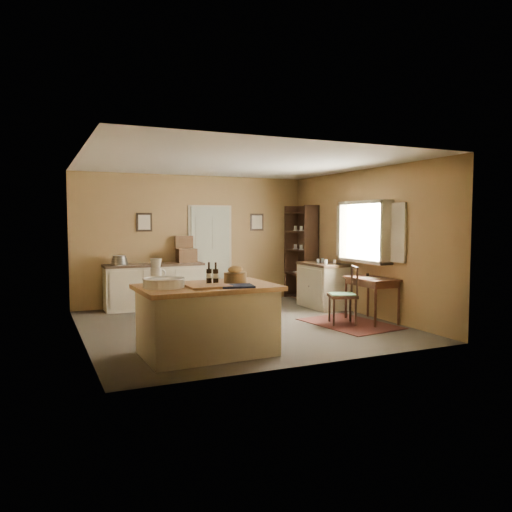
{
  "coord_description": "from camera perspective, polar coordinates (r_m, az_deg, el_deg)",
  "views": [
    {
      "loc": [
        -3.14,
        -7.64,
        1.74
      ],
      "look_at": [
        0.34,
        0.07,
        1.15
      ],
      "focal_mm": 35.0,
      "sensor_mm": 36.0,
      "label": 1
    }
  ],
  "objects": [
    {
      "name": "wall_right",
      "position": [
        9.5,
        12.13,
        1.55
      ],
      "size": [
        0.1,
        5.0,
        2.7
      ],
      "primitive_type": "cube",
      "color": "olive",
      "rests_on": "ground"
    },
    {
      "name": "window",
      "position": [
        9.29,
        12.5,
        2.73
      ],
      "size": [
        0.25,
        1.99,
        1.12
      ],
      "color": "#B3A992",
      "rests_on": "ground"
    },
    {
      "name": "shelving_unit",
      "position": [
        11.12,
        5.37,
        0.37
      ],
      "size": [
        0.35,
        0.94,
        2.08
      ],
      "color": "black",
      "rests_on": "ground"
    },
    {
      "name": "wall_left",
      "position": [
        7.67,
        -19.49,
        0.85
      ],
      "size": [
        0.1,
        5.0,
        2.7
      ],
      "primitive_type": "cube",
      "color": "olive",
      "rests_on": "ground"
    },
    {
      "name": "ground",
      "position": [
        8.44,
        -1.93,
        -7.91
      ],
      "size": [
        5.0,
        5.0,
        0.0
      ],
      "primitive_type": "plane",
      "color": "#494338",
      "rests_on": "ground"
    },
    {
      "name": "ceiling",
      "position": [
        8.31,
        -1.97,
        10.62
      ],
      "size": [
        5.0,
        5.0,
        0.0
      ],
      "primitive_type": "plane",
      "color": "silver",
      "rests_on": "wall_back"
    },
    {
      "name": "door",
      "position": [
        10.71,
        -5.25,
        0.31
      ],
      "size": [
        0.97,
        0.06,
        2.11
      ],
      "primitive_type": "cube",
      "color": "#A4A890",
      "rests_on": "ground"
    },
    {
      "name": "work_island",
      "position": [
        6.6,
        -5.69,
        -7.02
      ],
      "size": [
        1.8,
        1.2,
        1.2
      ],
      "rotation": [
        0.0,
        0.0,
        0.03
      ],
      "color": "#B3A992",
      "rests_on": "ground"
    },
    {
      "name": "wall_front",
      "position": [
        6.03,
        7.12,
        0.25
      ],
      "size": [
        5.0,
        0.1,
        2.7
      ],
      "primitive_type": "cube",
      "color": "olive",
      "rests_on": "ground"
    },
    {
      "name": "rug",
      "position": [
        8.69,
        10.64,
        -7.6
      ],
      "size": [
        1.29,
        1.72,
        0.01
      ],
      "primitive_type": "cube",
      "rotation": [
        0.0,
        0.0,
        0.12
      ],
      "color": "#57201C",
      "rests_on": "ground"
    },
    {
      "name": "wall_back",
      "position": [
        10.62,
        -7.09,
        1.86
      ],
      "size": [
        5.0,
        0.1,
        2.7
      ],
      "primitive_type": "cube",
      "color": "olive",
      "rests_on": "ground"
    },
    {
      "name": "writing_desk",
      "position": [
        8.84,
        13.09,
        -3.06
      ],
      "size": [
        0.56,
        0.92,
        0.82
      ],
      "color": "#371B11",
      "rests_on": "ground"
    },
    {
      "name": "desk_chair",
      "position": [
        8.57,
        9.85,
        -4.51
      ],
      "size": [
        0.58,
        0.58,
        0.96
      ],
      "primitive_type": null,
      "rotation": [
        0.0,
        0.0,
        -0.37
      ],
      "color": "black",
      "rests_on": "ground"
    },
    {
      "name": "right_cabinet",
      "position": [
        10.17,
        7.61,
        -3.29
      ],
      "size": [
        0.62,
        1.11,
        0.99
      ],
      "color": "#B3A992",
      "rests_on": "ground"
    },
    {
      "name": "framed_prints",
      "position": [
        10.65,
        -6.05,
        3.86
      ],
      "size": [
        2.82,
        0.02,
        0.38
      ],
      "color": "black",
      "rests_on": "ground"
    },
    {
      "name": "sideboard",
      "position": [
        10.16,
        -11.51,
        -3.2
      ],
      "size": [
        1.96,
        0.56,
        1.18
      ],
      "color": "#B3A992",
      "rests_on": "ground"
    }
  ]
}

